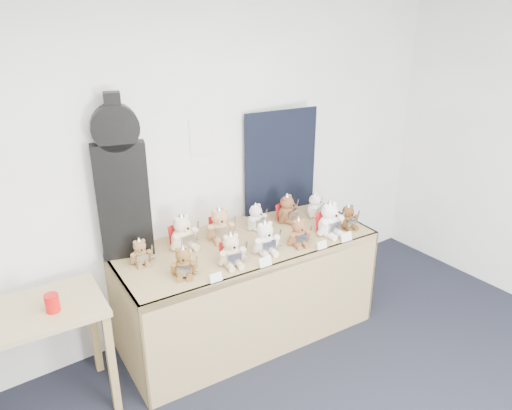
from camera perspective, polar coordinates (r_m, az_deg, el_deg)
room_shell at (r=3.86m, az=-6.21°, el=7.75°), size 6.00×6.00×6.00m
display_table at (r=3.86m, az=-0.60°, el=-7.03°), size 2.05×0.98×0.83m
side_table at (r=3.48m, az=-24.85°, el=-12.87°), size 1.00×0.61×0.80m
guitar_case at (r=3.55m, az=-15.17°, el=2.73°), size 0.37×0.21×1.18m
navy_board at (r=4.25m, az=2.82°, el=4.95°), size 0.66×0.13×0.89m
red_cup at (r=3.33m, az=-22.27°, el=-10.32°), size 0.09×0.09×0.12m
teddy_front_far_left at (r=3.39m, az=-8.28°, el=-6.59°), size 0.19×0.19×0.24m
teddy_front_left at (r=3.49m, az=-2.84°, el=-5.27°), size 0.22×0.20×0.27m
teddy_front_centre at (r=3.64m, az=1.08°, el=-3.91°), size 0.23×0.20×0.28m
teddy_front_right at (r=3.77m, az=4.88°, el=-3.23°), size 0.20×0.18×0.24m
teddy_front_far_right at (r=3.95m, az=8.41°, el=-1.74°), size 0.25×0.21×0.31m
teddy_front_end at (r=4.09m, az=10.47°, el=-1.45°), size 0.18×0.16×0.22m
teddy_back_left at (r=3.74m, az=-8.36°, el=-3.22°), size 0.26×0.22×0.31m
teddy_back_centre_left at (r=3.84m, az=-4.14°, el=-2.35°), size 0.24×0.23×0.30m
teddy_back_centre_right at (r=4.00m, az=0.03°, el=-1.50°), size 0.20×0.17×0.24m
teddy_back_right at (r=4.14m, az=3.60°, el=-0.55°), size 0.22×0.20×0.27m
teddy_back_end at (r=4.27m, az=6.76°, el=-0.14°), size 0.19×0.18×0.23m
teddy_back_far_left at (r=3.60m, az=-13.08°, el=-5.35°), size 0.17×0.15×0.21m
entry_card_a at (r=3.33m, az=-4.59°, el=-8.26°), size 0.09×0.03×0.06m
entry_card_b at (r=3.49m, az=1.09°, el=-6.51°), size 0.10×0.03×0.07m
entry_card_c at (r=3.75m, az=7.55°, el=-4.56°), size 0.09×0.03×0.06m
entry_card_d at (r=3.89m, az=10.31°, el=-3.60°), size 0.10×0.03×0.07m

